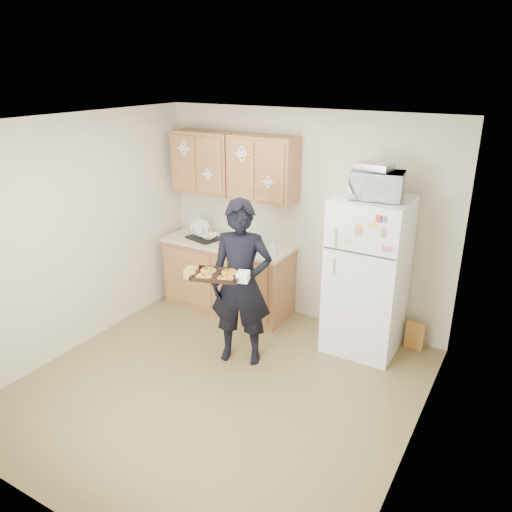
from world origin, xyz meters
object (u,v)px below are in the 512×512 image
object	(u,v)px
person	(241,284)
microwave	(377,185)
refrigerator	(367,276)
dish_rack	(204,233)
baking_tray	(217,275)

from	to	relation	value
person	microwave	distance (m)	1.66
refrigerator	microwave	world-z (taller)	microwave
microwave	refrigerator	bearing A→B (deg)	113.53
microwave	dish_rack	bearing A→B (deg)	169.79
microwave	dish_rack	distance (m)	2.32
refrigerator	dish_rack	xyz separation A→B (m)	(-2.12, 0.00, 0.13)
refrigerator	person	size ratio (longest dim) A/B	0.98
baking_tray	dish_rack	bearing A→B (deg)	111.65
person	microwave	xyz separation A→B (m)	(1.06, 0.83, 0.97)
baking_tray	microwave	bearing A→B (deg)	25.06
person	baking_tray	bearing A→B (deg)	-127.97
refrigerator	baking_tray	world-z (taller)	refrigerator
baking_tray	dish_rack	size ratio (longest dim) A/B	1.14
microwave	dish_rack	size ratio (longest dim) A/B	1.26
refrigerator	person	distance (m)	1.35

